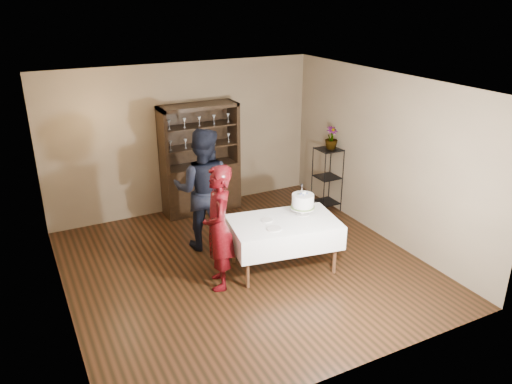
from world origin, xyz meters
TOP-DOWN VIEW (x-y plane):
  - floor at (0.00, 0.00)m, footprint 5.00×5.00m
  - ceiling at (0.00, 0.00)m, footprint 5.00×5.00m
  - back_wall at (0.00, 2.50)m, footprint 5.00×0.02m
  - wall_left at (-2.50, 0.00)m, footprint 0.02×5.00m
  - wall_right at (2.50, 0.00)m, footprint 0.02×5.00m
  - china_hutch at (0.20, 2.25)m, footprint 1.40×0.48m
  - plant_etagere at (2.28, 1.20)m, footprint 0.42×0.42m
  - cake_table at (0.50, -0.29)m, footprint 1.67×1.19m
  - woman at (-0.52, -0.28)m, footprint 0.60×0.74m
  - man at (-0.27, 0.89)m, footprint 1.19×1.11m
  - cake at (0.85, -0.21)m, footprint 0.36×0.36m
  - plate_near at (0.24, -0.46)m, footprint 0.24×0.24m
  - plate_far at (0.28, -0.17)m, footprint 0.20×0.20m
  - potted_plant at (2.32, 1.20)m, footprint 0.26×0.26m

SIDE VIEW (x-z plane):
  - floor at x=0.00m, z-range 0.00..0.00m
  - cake_table at x=0.50m, z-range 0.20..0.97m
  - plant_etagere at x=2.28m, z-range 0.05..1.25m
  - china_hutch at x=0.20m, z-range -0.34..1.66m
  - plate_near at x=0.24m, z-range 0.77..0.78m
  - plate_far at x=0.28m, z-range 0.77..0.78m
  - woman at x=-0.52m, z-range 0.00..1.76m
  - cake at x=0.85m, z-range 0.72..1.21m
  - man at x=-0.27m, z-range 0.00..1.95m
  - back_wall at x=0.00m, z-range 0.00..2.70m
  - wall_left at x=-2.50m, z-range 0.00..2.70m
  - wall_right at x=2.50m, z-range 0.00..2.70m
  - potted_plant at x=2.32m, z-range 1.19..1.59m
  - ceiling at x=0.00m, z-range 2.70..2.70m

